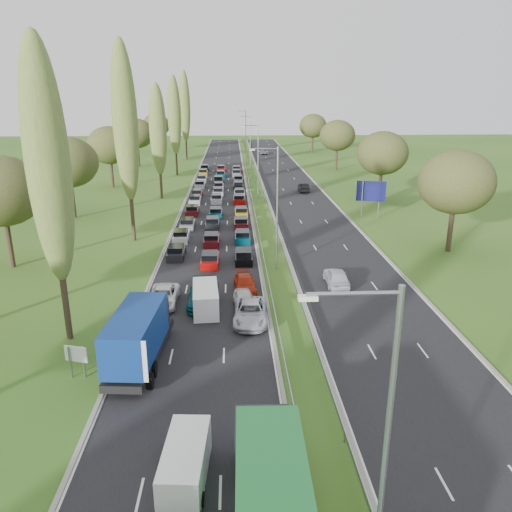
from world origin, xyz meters
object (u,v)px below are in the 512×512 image
object	(u,v)px
blue_lorry	(139,334)
white_van_front	(186,460)
near_car_2	(163,296)
white_van_rear	(206,298)
direction_sign	(371,193)
info_sign	(76,357)

from	to	relation	value
blue_lorry	white_van_front	world-z (taller)	blue_lorry
near_car_2	blue_lorry	size ratio (longest dim) A/B	0.55
white_van_rear	direction_sign	xyz separation A→B (m)	(21.43, 30.18, 2.54)
near_car_2	direction_sign	distance (m)	38.39
blue_lorry	white_van_front	distance (m)	11.20
info_sign	blue_lorry	bearing A→B (deg)	25.38
white_van_rear	info_sign	distance (m)	12.26
near_car_2	info_sign	xyz separation A→B (m)	(-3.80, -10.99, 0.65)
white_van_front	white_van_rear	bearing A→B (deg)	93.98
near_car_2	white_van_front	bearing A→B (deg)	-78.82
white_van_front	white_van_rear	distance (m)	18.59
near_car_2	info_sign	bearing A→B (deg)	-108.08
white_van_rear	info_sign	bearing A→B (deg)	-130.91
near_car_2	white_van_rear	world-z (taller)	white_van_rear
white_van_rear	info_sign	world-z (taller)	info_sign
near_car_2	white_van_front	world-z (taller)	white_van_front
near_car_2	blue_lorry	world-z (taller)	blue_lorry
white_van_rear	direction_sign	size ratio (longest dim) A/B	0.96
blue_lorry	direction_sign	bearing A→B (deg)	61.53
near_car_2	white_van_front	distance (m)	20.11
blue_lorry	info_sign	size ratio (longest dim) A/B	4.35
white_van_front	direction_sign	xyz separation A→B (m)	(21.44, 48.77, 2.61)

